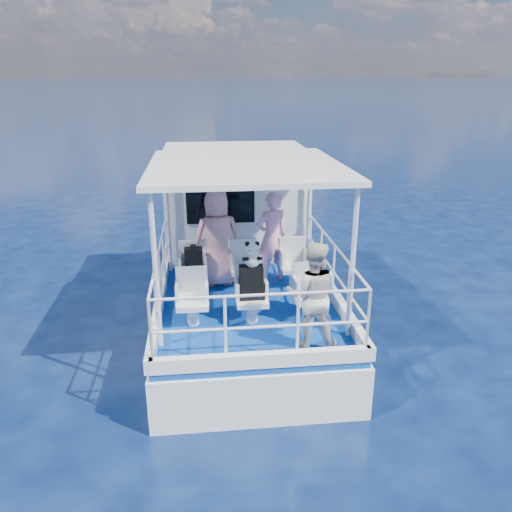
# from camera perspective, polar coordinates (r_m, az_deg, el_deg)

# --- Properties ---
(ground) EXTENTS (2000.00, 2000.00, 0.00)m
(ground) POSITION_cam_1_polar(r_m,az_deg,el_deg) (9.18, -1.18, -9.27)
(ground) COLOR #071335
(ground) RESTS_ON ground
(hull) EXTENTS (3.00, 7.00, 1.60)m
(hull) POSITION_cam_1_polar(r_m,az_deg,el_deg) (10.06, -1.71, -6.50)
(hull) COLOR white
(hull) RESTS_ON ground
(deck) EXTENTS (2.90, 6.90, 0.10)m
(deck) POSITION_cam_1_polar(r_m,az_deg,el_deg) (9.71, -1.76, -2.01)
(deck) COLOR #0A3995
(deck) RESTS_ON hull
(cabin) EXTENTS (2.85, 2.00, 2.20)m
(cabin) POSITION_cam_1_polar(r_m,az_deg,el_deg) (10.60, -2.40, 6.40)
(cabin) COLOR white
(cabin) RESTS_ON deck
(canopy) EXTENTS (3.00, 3.20, 0.08)m
(canopy) POSITION_cam_1_polar(r_m,az_deg,el_deg) (7.93, -1.21, 10.23)
(canopy) COLOR white
(canopy) RESTS_ON cabin
(canopy_posts) EXTENTS (2.77, 2.97, 2.20)m
(canopy_posts) POSITION_cam_1_polar(r_m,az_deg,el_deg) (8.15, -1.12, 2.24)
(canopy_posts) COLOR white
(canopy_posts) RESTS_ON deck
(railings) EXTENTS (2.84, 3.59, 1.00)m
(railings) POSITION_cam_1_polar(r_m,az_deg,el_deg) (8.05, -0.87, -2.53)
(railings) COLOR white
(railings) RESTS_ON deck
(seat_port_fwd) EXTENTS (0.48, 0.46, 0.38)m
(seat_port_fwd) POSITION_cam_1_polar(r_m,az_deg,el_deg) (8.85, -7.16, -2.71)
(seat_port_fwd) COLOR silver
(seat_port_fwd) RESTS_ON deck
(seat_center_fwd) EXTENTS (0.48, 0.46, 0.38)m
(seat_center_fwd) POSITION_cam_1_polar(r_m,az_deg,el_deg) (8.88, -1.35, -2.48)
(seat_center_fwd) COLOR silver
(seat_center_fwd) RESTS_ON deck
(seat_stbd_fwd) EXTENTS (0.48, 0.46, 0.38)m
(seat_stbd_fwd) POSITION_cam_1_polar(r_m,az_deg,el_deg) (9.00, 4.38, -2.23)
(seat_stbd_fwd) COLOR silver
(seat_stbd_fwd) RESTS_ON deck
(seat_port_aft) EXTENTS (0.48, 0.46, 0.38)m
(seat_port_aft) POSITION_cam_1_polar(r_m,az_deg,el_deg) (7.67, -7.23, -6.43)
(seat_port_aft) COLOR silver
(seat_port_aft) RESTS_ON deck
(seat_center_aft) EXTENTS (0.48, 0.46, 0.38)m
(seat_center_aft) POSITION_cam_1_polar(r_m,az_deg,el_deg) (7.70, -0.48, -6.15)
(seat_center_aft) COLOR silver
(seat_center_aft) RESTS_ON deck
(seat_stbd_aft) EXTENTS (0.48, 0.46, 0.38)m
(seat_stbd_aft) POSITION_cam_1_polar(r_m,az_deg,el_deg) (7.83, 6.12, -5.79)
(seat_stbd_aft) COLOR silver
(seat_stbd_aft) RESTS_ON deck
(passenger_port_fwd) EXTENTS (0.71, 0.55, 1.74)m
(passenger_port_fwd) POSITION_cam_1_polar(r_m,az_deg,el_deg) (8.83, -4.43, 2.05)
(passenger_port_fwd) COLOR #DA8E8D
(passenger_port_fwd) RESTS_ON deck
(passenger_stbd_fwd) EXTENTS (0.70, 0.57, 1.66)m
(passenger_stbd_fwd) POSITION_cam_1_polar(r_m,az_deg,el_deg) (9.02, 1.82, 2.19)
(passenger_stbd_fwd) COLOR pink
(passenger_stbd_fwd) RESTS_ON deck
(passenger_stbd_aft) EXTENTS (0.84, 0.72, 1.52)m
(passenger_stbd_aft) POSITION_cam_1_polar(r_m,az_deg,el_deg) (6.84, 6.48, -4.48)
(passenger_stbd_aft) COLOR beige
(passenger_stbd_aft) RESTS_ON deck
(backpack_port) EXTENTS (0.31, 0.18, 0.41)m
(backpack_port) POSITION_cam_1_polar(r_m,az_deg,el_deg) (8.68, -7.12, -0.36)
(backpack_port) COLOR black
(backpack_port) RESTS_ON seat_port_fwd
(backpack_center) EXTENTS (0.35, 0.20, 0.53)m
(backpack_center) POSITION_cam_1_polar(r_m,az_deg,el_deg) (7.52, -0.54, -3.03)
(backpack_center) COLOR black
(backpack_center) RESTS_ON seat_center_aft
(compact_camera) EXTENTS (0.10, 0.06, 0.06)m
(compact_camera) POSITION_cam_1_polar(r_m,az_deg,el_deg) (8.59, -7.19, 1.09)
(compact_camera) COLOR black
(compact_camera) RESTS_ON backpack_port
(panda) EXTENTS (0.25, 0.21, 0.39)m
(panda) POSITION_cam_1_polar(r_m,az_deg,el_deg) (7.33, -0.42, 0.19)
(panda) COLOR silver
(panda) RESTS_ON backpack_center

